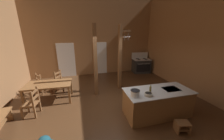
{
  "coord_description": "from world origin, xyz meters",
  "views": [
    {
      "loc": [
        -1.07,
        -3.81,
        2.67
      ],
      "look_at": [
        0.26,
        0.84,
        1.18
      ],
      "focal_mm": 19.83,
      "sensor_mm": 36.0,
      "label": 1
    }
  ],
  "objects_px": {
    "stockpot_on_counter": "(135,93)",
    "mixing_bowl_on_counter": "(148,94)",
    "step_stool": "(182,126)",
    "ladderback_chair_by_post": "(32,103)",
    "bottle_tall_on_counter": "(150,89)",
    "kitchen_island": "(157,102)",
    "dining_table": "(49,86)",
    "ladderback_chair_near_window": "(43,83)",
    "stove_range": "(141,66)",
    "ladderback_chair_at_table_end": "(61,81)"
  },
  "relations": [
    {
      "from": "step_stool",
      "to": "ladderback_chair_at_table_end",
      "type": "bearing_deg",
      "value": 133.12
    },
    {
      "from": "stockpot_on_counter",
      "to": "mixing_bowl_on_counter",
      "type": "bearing_deg",
      "value": -12.41
    },
    {
      "from": "mixing_bowl_on_counter",
      "to": "bottle_tall_on_counter",
      "type": "bearing_deg",
      "value": 45.73
    },
    {
      "from": "step_stool",
      "to": "ladderback_chair_near_window",
      "type": "height_order",
      "value": "ladderback_chair_near_window"
    },
    {
      "from": "step_stool",
      "to": "bottle_tall_on_counter",
      "type": "distance_m",
      "value": 1.29
    },
    {
      "from": "mixing_bowl_on_counter",
      "to": "stove_range",
      "type": "bearing_deg",
      "value": 63.37
    },
    {
      "from": "stockpot_on_counter",
      "to": "mixing_bowl_on_counter",
      "type": "distance_m",
      "value": 0.4
    },
    {
      "from": "stove_range",
      "to": "kitchen_island",
      "type": "bearing_deg",
      "value": -112.21
    },
    {
      "from": "ladderback_chair_by_post",
      "to": "bottle_tall_on_counter",
      "type": "distance_m",
      "value": 3.84
    },
    {
      "from": "stove_range",
      "to": "bottle_tall_on_counter",
      "type": "height_order",
      "value": "stove_range"
    },
    {
      "from": "ladderback_chair_near_window",
      "to": "ladderback_chair_at_table_end",
      "type": "height_order",
      "value": "same"
    },
    {
      "from": "kitchen_island",
      "to": "step_stool",
      "type": "bearing_deg",
      "value": -75.12
    },
    {
      "from": "stockpot_on_counter",
      "to": "step_stool",
      "type": "bearing_deg",
      "value": -33.8
    },
    {
      "from": "ladderback_chair_near_window",
      "to": "mixing_bowl_on_counter",
      "type": "relative_size",
      "value": 4.1
    },
    {
      "from": "dining_table",
      "to": "ladderback_chair_at_table_end",
      "type": "distance_m",
      "value": 0.99
    },
    {
      "from": "step_stool",
      "to": "bottle_tall_on_counter",
      "type": "xyz_separation_m",
      "value": [
        -0.56,
        0.84,
        0.8
      ]
    },
    {
      "from": "stockpot_on_counter",
      "to": "kitchen_island",
      "type": "bearing_deg",
      "value": 7.66
    },
    {
      "from": "kitchen_island",
      "to": "ladderback_chair_near_window",
      "type": "height_order",
      "value": "ladderback_chair_near_window"
    },
    {
      "from": "stove_range",
      "to": "ladderback_chair_near_window",
      "type": "relative_size",
      "value": 1.39
    },
    {
      "from": "kitchen_island",
      "to": "step_stool",
      "type": "relative_size",
      "value": 5.2
    },
    {
      "from": "ladderback_chair_near_window",
      "to": "mixing_bowl_on_counter",
      "type": "bearing_deg",
      "value": -40.22
    },
    {
      "from": "kitchen_island",
      "to": "stove_range",
      "type": "xyz_separation_m",
      "value": [
        1.73,
        4.23,
        0.04
      ]
    },
    {
      "from": "step_stool",
      "to": "stockpot_on_counter",
      "type": "xyz_separation_m",
      "value": [
        -1.12,
        0.75,
        0.8
      ]
    },
    {
      "from": "stockpot_on_counter",
      "to": "stove_range",
      "type": "bearing_deg",
      "value": 58.99
    },
    {
      "from": "ladderback_chair_at_table_end",
      "to": "dining_table",
      "type": "bearing_deg",
      "value": -110.65
    },
    {
      "from": "stove_range",
      "to": "ladderback_chair_by_post",
      "type": "height_order",
      "value": "stove_range"
    },
    {
      "from": "kitchen_island",
      "to": "ladderback_chair_near_window",
      "type": "distance_m",
      "value": 4.87
    },
    {
      "from": "stove_range",
      "to": "stockpot_on_counter",
      "type": "relative_size",
      "value": 3.9
    },
    {
      "from": "ladderback_chair_by_post",
      "to": "mixing_bowl_on_counter",
      "type": "xyz_separation_m",
      "value": [
        3.46,
        -1.29,
        0.47
      ]
    },
    {
      "from": "dining_table",
      "to": "ladderback_chair_near_window",
      "type": "relative_size",
      "value": 1.84
    },
    {
      "from": "mixing_bowl_on_counter",
      "to": "step_stool",
      "type": "bearing_deg",
      "value": -42.33
    },
    {
      "from": "kitchen_island",
      "to": "dining_table",
      "type": "relative_size",
      "value": 1.25
    },
    {
      "from": "mixing_bowl_on_counter",
      "to": "kitchen_island",
      "type": "bearing_deg",
      "value": 22.46
    },
    {
      "from": "dining_table",
      "to": "kitchen_island",
      "type": "bearing_deg",
      "value": -28.41
    },
    {
      "from": "ladderback_chair_near_window",
      "to": "stockpot_on_counter",
      "type": "distance_m",
      "value": 4.28
    },
    {
      "from": "ladderback_chair_by_post",
      "to": "kitchen_island",
      "type": "bearing_deg",
      "value": -15.33
    },
    {
      "from": "bottle_tall_on_counter",
      "to": "kitchen_island",
      "type": "bearing_deg",
      "value": 5.33
    },
    {
      "from": "kitchen_island",
      "to": "ladderback_chair_at_table_end",
      "type": "distance_m",
      "value": 4.31
    },
    {
      "from": "kitchen_island",
      "to": "ladderback_chair_by_post",
      "type": "xyz_separation_m",
      "value": [
        -3.96,
        1.09,
        0.01
      ]
    },
    {
      "from": "ladderback_chair_near_window",
      "to": "dining_table",
      "type": "bearing_deg",
      "value": -62.83
    },
    {
      "from": "ladderback_chair_at_table_end",
      "to": "stockpot_on_counter",
      "type": "bearing_deg",
      "value": -51.49
    },
    {
      "from": "stove_range",
      "to": "ladderback_chair_at_table_end",
      "type": "bearing_deg",
      "value": -164.37
    },
    {
      "from": "ladderback_chair_by_post",
      "to": "step_stool",
      "type": "bearing_deg",
      "value": -24.99
    },
    {
      "from": "bottle_tall_on_counter",
      "to": "stove_range",
      "type": "bearing_deg",
      "value": 64.27
    },
    {
      "from": "step_stool",
      "to": "ladderback_chair_by_post",
      "type": "xyz_separation_m",
      "value": [
        -4.19,
        1.95,
        0.27
      ]
    },
    {
      "from": "step_stool",
      "to": "mixing_bowl_on_counter",
      "type": "height_order",
      "value": "mixing_bowl_on_counter"
    },
    {
      "from": "ladderback_chair_near_window",
      "to": "bottle_tall_on_counter",
      "type": "height_order",
      "value": "bottle_tall_on_counter"
    },
    {
      "from": "step_stool",
      "to": "kitchen_island",
      "type": "bearing_deg",
      "value": 104.88
    },
    {
      "from": "stove_range",
      "to": "bottle_tall_on_counter",
      "type": "bearing_deg",
      "value": -115.73
    },
    {
      "from": "ladderback_chair_at_table_end",
      "to": "mixing_bowl_on_counter",
      "type": "distance_m",
      "value": 4.13
    }
  ]
}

